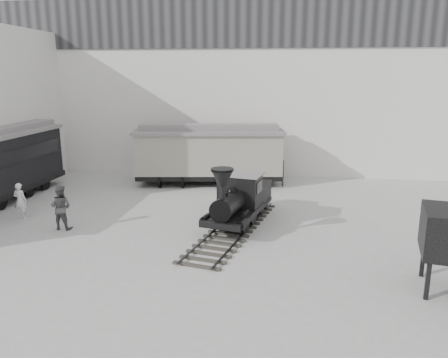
# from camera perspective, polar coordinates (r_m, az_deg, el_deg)

# --- Properties ---
(ground) EXTENTS (90.00, 90.00, 0.00)m
(ground) POSITION_cam_1_polar(r_m,az_deg,el_deg) (15.72, -5.35, -10.81)
(ground) COLOR #9E9E9B
(north_wall) EXTENTS (34.00, 2.51, 11.00)m
(north_wall) POSITION_cam_1_polar(r_m,az_deg,el_deg) (29.15, 0.61, 11.76)
(north_wall) COLOR silver
(north_wall) RESTS_ON ground
(locomotive) EXTENTS (3.61, 8.33, 2.88)m
(locomotive) POSITION_cam_1_polar(r_m,az_deg,el_deg) (18.90, 1.81, -3.08)
(locomotive) COLOR #2C2922
(locomotive) RESTS_ON ground
(boxcar) EXTENTS (9.06, 3.78, 3.60)m
(boxcar) POSITION_cam_1_polar(r_m,az_deg,el_deg) (26.03, -1.96, 3.42)
(boxcar) COLOR black
(boxcar) RESTS_ON ground
(visitor_a) EXTENTS (0.64, 0.44, 1.68)m
(visitor_a) POSITION_cam_1_polar(r_m,az_deg,el_deg) (21.97, -25.08, -2.60)
(visitor_a) COLOR silver
(visitor_a) RESTS_ON ground
(visitor_b) EXTENTS (0.98, 0.79, 1.93)m
(visitor_b) POSITION_cam_1_polar(r_m,az_deg,el_deg) (19.82, -20.55, -3.47)
(visitor_b) COLOR #484848
(visitor_b) RESTS_ON ground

